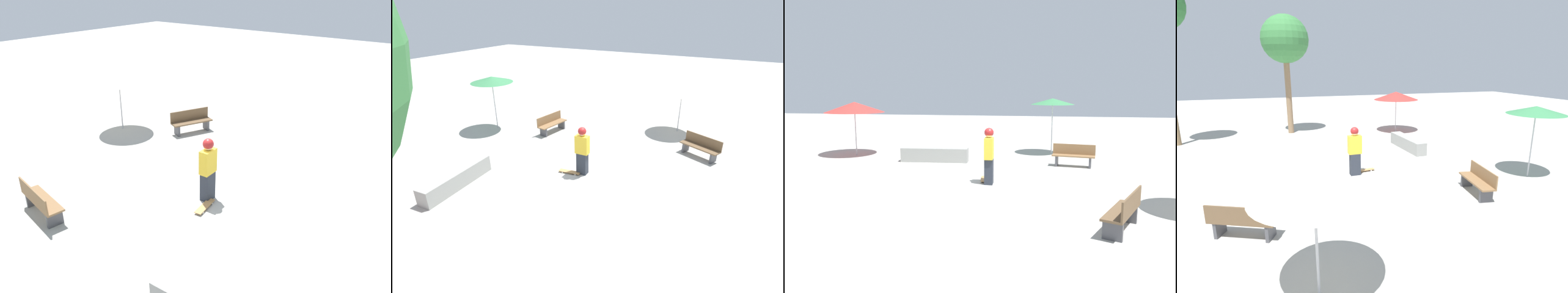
# 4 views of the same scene
# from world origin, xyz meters

# --- Properties ---
(ground_plane) EXTENTS (60.00, 60.00, 0.00)m
(ground_plane) POSITION_xyz_m (0.00, 0.00, 0.00)
(ground_plane) COLOR #B2AFA8
(skater_main) EXTENTS (0.29, 0.48, 1.78)m
(skater_main) POSITION_xyz_m (0.33, -0.29, 0.96)
(skater_main) COLOR #282D38
(skater_main) RESTS_ON ground_plane
(skateboard) EXTENTS (0.31, 0.82, 0.07)m
(skateboard) POSITION_xyz_m (0.55, -0.70, 0.06)
(skateboard) COLOR #B7844C
(skateboard) RESTS_ON ground_plane
(concrete_ledge) EXTENTS (2.76, 0.68, 0.57)m
(concrete_ledge) POSITION_xyz_m (3.04, -3.57, 0.29)
(concrete_ledge) COLOR gray
(concrete_ledge) RESTS_ON ground_plane
(bench_near) EXTENTS (1.65, 0.69, 0.85)m
(bench_near) POSITION_xyz_m (-2.49, -3.49, 0.43)
(bench_near) COLOR #47474C
(bench_near) RESTS_ON ground_plane
(bench_far) EXTENTS (1.06, 1.64, 0.85)m
(bench_far) POSITION_xyz_m (-3.03, 3.23, 0.43)
(bench_far) COLOR #47474C
(bench_far) RESTS_ON ground_plane
(shade_umbrella_red) EXTENTS (2.60, 2.60, 2.38)m
(shade_umbrella_red) POSITION_xyz_m (6.95, -4.51, 2.15)
(shade_umbrella_red) COLOR #B7B7BC
(shade_umbrella_red) RESTS_ON ground_plane
(shade_umbrella_green) EXTENTS (1.94, 1.94, 2.54)m
(shade_umbrella_green) POSITION_xyz_m (-1.71, -6.19, 2.39)
(shade_umbrella_green) COLOR #B7B7BC
(shade_umbrella_green) RESTS_ON ground_plane
(shade_umbrella_cream) EXTENTS (2.05, 2.05, 2.28)m
(shade_umbrella_cream) POSITION_xyz_m (-5.37, 1.83, 2.07)
(shade_umbrella_cream) COLOR #B7B7BC
(shade_umbrella_cream) RESTS_ON ground_plane
(palm_tree_left) EXTENTS (2.60, 2.60, 6.59)m
(palm_tree_left) POSITION_xyz_m (8.47, 1.54, 5.21)
(palm_tree_left) COLOR #896B4C
(palm_tree_left) RESTS_ON ground_plane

